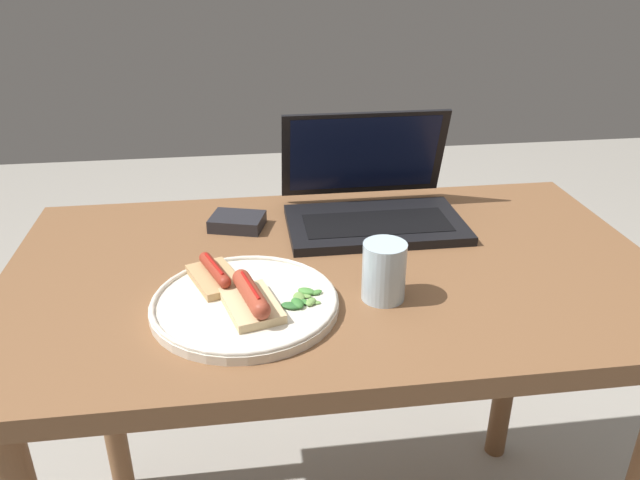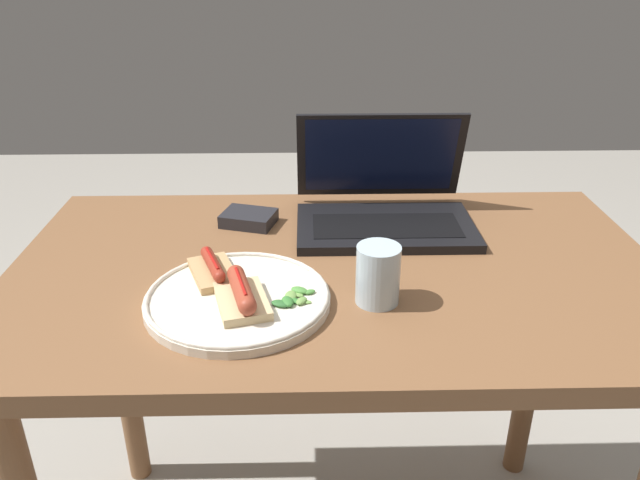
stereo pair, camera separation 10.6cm
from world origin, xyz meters
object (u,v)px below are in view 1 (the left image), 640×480
plate (245,303)px  external_drive (237,222)px  laptop (372,203)px  drinking_glass (384,271)px

plate → external_drive: size_ratio=2.45×
laptop → drinking_glass: (-0.04, -0.30, 0.01)m
drinking_glass → external_drive: bearing=127.0°
plate → external_drive: external_drive is taller
laptop → plate: 0.40m
plate → external_drive: bearing=91.3°
laptop → external_drive: bearing=179.1°
laptop → drinking_glass: size_ratio=3.60×
drinking_glass → external_drive: 0.38m
plate → external_drive: 0.31m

